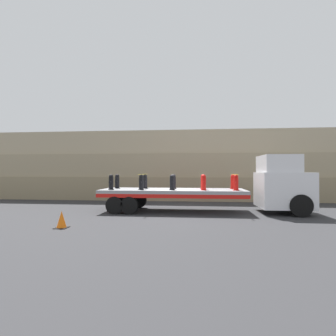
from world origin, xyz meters
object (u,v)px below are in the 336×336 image
object	(u,v)px
fire_hydrant_black_near_2	(172,182)
fire_hydrant_black_far_2	(174,182)
fire_hydrant_black_near_0	(111,182)
fire_hydrant_red_far_3	(203,182)
fire_hydrant_black_near_1	(141,182)
flatbed_trailer	(163,193)
fire_hydrant_red_near_4	(236,183)
fire_hydrant_red_near_3	(204,183)
fire_hydrant_black_far_0	(117,181)
fire_hydrant_black_far_1	(145,181)
fire_hydrant_red_far_4	(233,182)
traffic_cone	(62,220)
truck_cab	(284,184)

from	to	relation	value
fire_hydrant_black_near_2	fire_hydrant_black_far_2	xyz separation A→B (m)	(0.00, 1.14, 0.00)
fire_hydrant_black_near_0	fire_hydrant_red_far_3	distance (m)	5.23
fire_hydrant_black_near_1	fire_hydrant_red_far_3	xyz separation A→B (m)	(3.40, 1.14, 0.00)
flatbed_trailer	fire_hydrant_black_near_1	distance (m)	1.45
flatbed_trailer	fire_hydrant_red_near_4	distance (m)	4.04
fire_hydrant_black_far_2	fire_hydrant_red_near_3	bearing A→B (deg)	-33.78
fire_hydrant_black_near_0	fire_hydrant_black_near_1	size ratio (longest dim) A/B	1.00
fire_hydrant_black_far_0	fire_hydrant_red_near_4	distance (m)	6.90
fire_hydrant_black_near_0	fire_hydrant_black_far_1	distance (m)	2.05
fire_hydrant_red_far_4	traffic_cone	distance (m)	9.27
fire_hydrant_red_far_3	fire_hydrant_black_far_0	bearing A→B (deg)	180.00
fire_hydrant_black_near_0	fire_hydrant_red_far_4	bearing A→B (deg)	9.49
truck_cab	fire_hydrant_red_near_4	size ratio (longest dim) A/B	3.71
truck_cab	fire_hydrant_black_near_2	xyz separation A→B (m)	(-6.04, -0.57, 0.09)
truck_cab	fire_hydrant_red_near_4	world-z (taller)	truck_cab
fire_hydrant_black_near_0	fire_hydrant_black_far_2	xyz separation A→B (m)	(3.40, 1.14, 0.00)
fire_hydrant_black_near_2	fire_hydrant_red_near_4	distance (m)	3.40
fire_hydrant_black_near_0	fire_hydrant_black_near_2	world-z (taller)	same
fire_hydrant_black_near_1	fire_hydrant_red_far_4	xyz separation A→B (m)	(5.11, 1.14, 0.00)
fire_hydrant_black_far_0	fire_hydrant_red_far_4	bearing A→B (deg)	0.00
fire_hydrant_black_far_0	fire_hydrant_red_far_3	distance (m)	5.11
flatbed_trailer	fire_hydrant_red_far_4	xyz separation A→B (m)	(3.94, 0.57, 0.65)
fire_hydrant_black_far_1	traffic_cone	xyz separation A→B (m)	(-2.37, -5.32, -1.32)
truck_cab	fire_hydrant_black_near_1	size ratio (longest dim) A/B	3.71
fire_hydrant_black_near_2	fire_hydrant_red_far_3	bearing A→B (deg)	33.78
fire_hydrant_black_near_2	truck_cab	bearing A→B (deg)	5.38
flatbed_trailer	traffic_cone	distance (m)	5.96
fire_hydrant_red_near_3	fire_hydrant_red_far_3	size ratio (longest dim) A/B	1.00
fire_hydrant_black_far_1	fire_hydrant_black_near_2	size ratio (longest dim) A/B	1.00
fire_hydrant_black_near_1	fire_hydrant_red_near_4	xyz separation A→B (m)	(5.11, 0.00, 0.00)
fire_hydrant_black_far_1	fire_hydrant_red_far_4	size ratio (longest dim) A/B	1.00
fire_hydrant_black_near_2	fire_hydrant_black_far_2	distance (m)	1.14
traffic_cone	fire_hydrant_black_near_1	bearing A→B (deg)	60.49
fire_hydrant_black_far_0	traffic_cone	xyz separation A→B (m)	(-0.66, -5.32, -1.32)
fire_hydrant_black_far_1	fire_hydrant_red_far_4	distance (m)	5.11
truck_cab	fire_hydrant_black_near_2	bearing A→B (deg)	-174.62
fire_hydrant_black_far_0	fire_hydrant_red_near_4	size ratio (longest dim) A/B	1.00
fire_hydrant_red_far_3	fire_hydrant_black_near_1	bearing A→B (deg)	-161.51
fire_hydrant_red_near_4	traffic_cone	bearing A→B (deg)	-150.77
truck_cab	fire_hydrant_red_far_4	distance (m)	2.70
fire_hydrant_black_near_1	fire_hydrant_black_far_1	bearing A→B (deg)	90.00
fire_hydrant_red_near_4	fire_hydrant_black_far_2	bearing A→B (deg)	161.51
fire_hydrant_black_far_1	fire_hydrant_black_far_2	distance (m)	1.70
fire_hydrant_black_far_1	fire_hydrant_red_near_4	size ratio (longest dim) A/B	1.00
fire_hydrant_black_near_0	fire_hydrant_black_far_0	bearing A→B (deg)	90.00
fire_hydrant_black_near_1	fire_hydrant_red_near_3	distance (m)	3.40
fire_hydrant_black_far_2	traffic_cone	distance (m)	6.83
fire_hydrant_black_far_0	fire_hydrant_red_far_3	bearing A→B (deg)	0.00
fire_hydrant_black_far_2	fire_hydrant_red_far_3	distance (m)	1.70
fire_hydrant_black_near_0	traffic_cone	bearing A→B (deg)	-99.03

